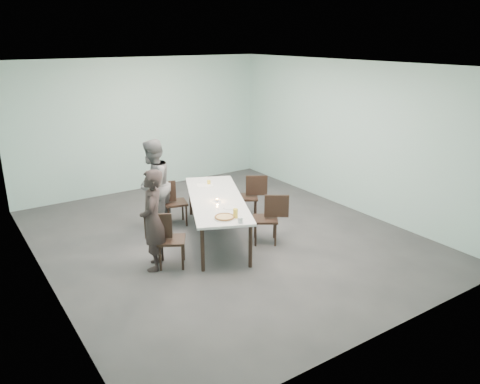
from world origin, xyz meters
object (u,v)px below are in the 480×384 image
chair_far_left (171,200)px  pizza (225,217)px  chair_near_right (270,215)px  beer_glass (235,213)px  amber_tumbler (209,182)px  side_plate (229,208)px  chair_near_left (166,236)px  diner_near (153,220)px  table (216,201)px  chair_far_right (251,194)px  water_tumbler (240,220)px  tealight (217,200)px  diner_far (153,185)px

chair_far_left → pizza: (0.02, -1.90, 0.27)m
chair_near_right → beer_glass: beer_glass is taller
chair_far_left → chair_near_right: 1.99m
chair_far_left → amber_tumbler: chair_far_left is taller
chair_near_right → side_plate: chair_near_right is taller
amber_tumbler → chair_near_left: bearing=-140.1°
chair_near_right → diner_near: (-2.05, 0.24, 0.29)m
chair_far_left → chair_near_right: size_ratio=1.00×
table → chair_near_right: bearing=-45.9°
diner_near → chair_far_right: bearing=140.2°
pizza → amber_tumbler: bearing=67.8°
side_plate → water_tumbler: 0.68m
diner_near → side_plate: 1.30m
table → side_plate: 0.56m
chair_far_left → diner_near: (-0.98, -1.44, 0.29)m
beer_glass → chair_near_left: bearing=153.2°
chair_far_left → diner_near: diner_near is taller
chair_near_left → tealight: chair_near_left is taller
chair_near_left → diner_far: (0.48, 1.53, 0.34)m
chair_near_left → water_tumbler: chair_near_left is taller
diner_near → beer_glass: size_ratio=10.54×
table → diner_near: 1.46m
water_tumbler → amber_tumbler: 2.03m
diner_near → pizza: 1.10m
diner_far → water_tumbler: diner_far is taller
chair_near_right → beer_glass: (-0.90, -0.30, 0.32)m
diner_far → side_plate: 1.71m
table → chair_near_left: bearing=-157.7°
side_plate → diner_far: bearing=111.8°
diner_near → pizza: size_ratio=4.65×
side_plate → chair_far_right: bearing=41.0°
chair_far_left → chair_far_right: (1.46, -0.55, 0.00)m
diner_far → pizza: bearing=57.5°
pizza → beer_glass: 0.18m
chair_far_left → chair_far_right: bearing=-5.5°
amber_tumbler → diner_far: bearing=164.2°
table → chair_near_right: chair_near_right is taller
diner_near → water_tumbler: (1.10, -0.75, 0.00)m
beer_glass → water_tumbler: beer_glass is taller
pizza → side_plate: bearing=49.9°
chair_far_right → amber_tumbler: 0.88m
table → chair_far_right: chair_far_right is taller
table → pizza: size_ratio=8.07×
table → chair_near_left: (-1.21, -0.49, -0.19)m
water_tumbler → chair_near_right: bearing=28.1°
diner_far → side_plate: bearing=69.6°
table → pizza: (-0.39, -0.90, 0.08)m
chair_far_left → tealight: bearing=-59.6°
pizza → water_tumbler: bearing=-70.8°
chair_near_left → water_tumbler: bearing=-7.6°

